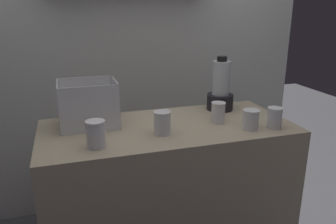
% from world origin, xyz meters
% --- Properties ---
extents(counter, '(1.40, 0.64, 0.90)m').
position_xyz_m(counter, '(0.00, 0.00, 0.45)').
color(counter, tan).
rests_on(counter, ground_plane).
extents(back_wall_unit, '(2.60, 0.24, 2.50)m').
position_xyz_m(back_wall_unit, '(-0.00, 0.77, 1.27)').
color(back_wall_unit, silver).
rests_on(back_wall_unit, ground_plane).
extents(carrot_display_bin, '(0.31, 0.25, 0.25)m').
position_xyz_m(carrot_display_bin, '(-0.43, 0.14, 0.98)').
color(carrot_display_bin, white).
rests_on(carrot_display_bin, counter).
extents(blender_pitcher, '(0.17, 0.17, 0.34)m').
position_xyz_m(blender_pitcher, '(0.41, 0.20, 1.03)').
color(blender_pitcher, black).
rests_on(blender_pitcher, counter).
extents(juice_cup_orange_far_left, '(0.09, 0.09, 0.13)m').
position_xyz_m(juice_cup_orange_far_left, '(-0.41, -0.19, 0.96)').
color(juice_cup_orange_far_left, white).
rests_on(juice_cup_orange_far_left, counter).
extents(juice_cup_beet_left, '(0.09, 0.09, 0.12)m').
position_xyz_m(juice_cup_beet_left, '(-0.07, -0.11, 0.96)').
color(juice_cup_beet_left, white).
rests_on(juice_cup_beet_left, counter).
extents(juice_cup_beet_middle, '(0.08, 0.08, 0.12)m').
position_xyz_m(juice_cup_beet_middle, '(0.29, -0.03, 0.95)').
color(juice_cup_beet_middle, white).
rests_on(juice_cup_beet_middle, counter).
extents(juice_cup_pomegranate_right, '(0.09, 0.09, 0.11)m').
position_xyz_m(juice_cup_pomegranate_right, '(0.41, -0.18, 0.95)').
color(juice_cup_pomegranate_right, white).
rests_on(juice_cup_pomegranate_right, counter).
extents(juice_cup_pomegranate_far_right, '(0.08, 0.08, 0.11)m').
position_xyz_m(juice_cup_pomegranate_far_right, '(0.55, -0.20, 0.95)').
color(juice_cup_pomegranate_far_right, white).
rests_on(juice_cup_pomegranate_far_right, counter).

